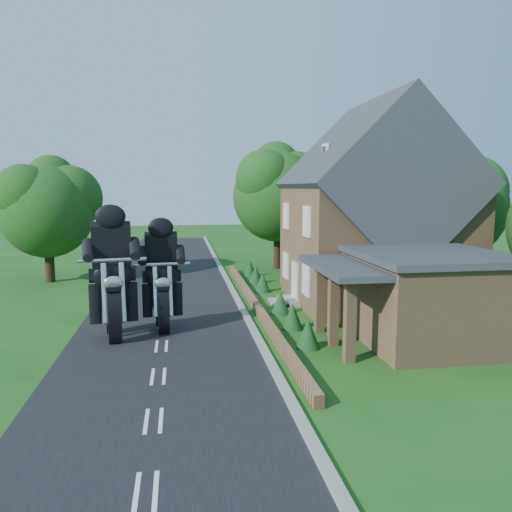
{
  "coord_description": "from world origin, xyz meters",
  "views": [
    {
      "loc": [
        0.74,
        -18.1,
        5.84
      ],
      "look_at": [
        4.09,
        3.61,
        2.8
      ],
      "focal_mm": 35.0,
      "sensor_mm": 36.0,
      "label": 1
    }
  ],
  "objects": [
    {
      "name": "ground",
      "position": [
        0.0,
        0.0,
        0.0
      ],
      "size": [
        120.0,
        120.0,
        0.0
      ],
      "primitive_type": "plane",
      "color": "#194814",
      "rests_on": "ground"
    },
    {
      "name": "road",
      "position": [
        0.0,
        0.0,
        0.01
      ],
      "size": [
        7.0,
        80.0,
        0.02
      ],
      "primitive_type": "cube",
      "color": "black",
      "rests_on": "ground"
    },
    {
      "name": "kerb",
      "position": [
        3.65,
        0.0,
        0.06
      ],
      "size": [
        0.3,
        80.0,
        0.12
      ],
      "primitive_type": "cube",
      "color": "gray",
      "rests_on": "ground"
    },
    {
      "name": "garden_wall",
      "position": [
        4.3,
        5.0,
        0.2
      ],
      "size": [
        0.3,
        22.0,
        0.4
      ],
      "primitive_type": "cube",
      "color": "#8F6A48",
      "rests_on": "ground"
    },
    {
      "name": "house",
      "position": [
        10.49,
        6.0,
        4.34
      ],
      "size": [
        9.54,
        8.64,
        10.24
      ],
      "color": "#8F6A48",
      "rests_on": "ground"
    },
    {
      "name": "annex",
      "position": [
        9.87,
        -0.8,
        1.77
      ],
      "size": [
        7.05,
        5.94,
        3.44
      ],
      "color": "#8F6A48",
      "rests_on": "ground"
    },
    {
      "name": "tree_house_right",
      "position": [
        16.65,
        8.62,
        5.19
      ],
      "size": [
        6.51,
        6.0,
        8.4
      ],
      "color": "black",
      "rests_on": "ground"
    },
    {
      "name": "tree_behind_house",
      "position": [
        14.18,
        16.14,
        6.23
      ],
      "size": [
        7.81,
        7.2,
        10.08
      ],
      "color": "black",
      "rests_on": "ground"
    },
    {
      "name": "tree_behind_left",
      "position": [
        8.16,
        17.13,
        5.73
      ],
      "size": [
        6.94,
        6.4,
        9.16
      ],
      "color": "black",
      "rests_on": "ground"
    },
    {
      "name": "tree_far_road",
      "position": [
        -6.86,
        14.11,
        4.84
      ],
      "size": [
        6.08,
        5.6,
        7.84
      ],
      "color": "black",
      "rests_on": "ground"
    },
    {
      "name": "shrub_a",
      "position": [
        5.3,
        -1.0,
        0.55
      ],
      "size": [
        0.9,
        0.9,
        1.1
      ],
      "primitive_type": "cone",
      "color": "#113818",
      "rests_on": "ground"
    },
    {
      "name": "shrub_b",
      "position": [
        5.3,
        1.5,
        0.55
      ],
      "size": [
        0.9,
        0.9,
        1.1
      ],
      "primitive_type": "cone",
      "color": "#113818",
      "rests_on": "ground"
    },
    {
      "name": "shrub_c",
      "position": [
        5.3,
        4.0,
        0.55
      ],
      "size": [
        0.9,
        0.9,
        1.1
      ],
      "primitive_type": "cone",
      "color": "#113818",
      "rests_on": "ground"
    },
    {
      "name": "shrub_d",
      "position": [
        5.3,
        9.0,
        0.55
      ],
      "size": [
        0.9,
        0.9,
        1.1
      ],
      "primitive_type": "cone",
      "color": "#113818",
      "rests_on": "ground"
    },
    {
      "name": "shrub_e",
      "position": [
        5.3,
        11.5,
        0.55
      ],
      "size": [
        0.9,
        0.9,
        1.1
      ],
      "primitive_type": "cone",
      "color": "#113818",
      "rests_on": "ground"
    },
    {
      "name": "shrub_f",
      "position": [
        5.3,
        14.0,
        0.55
      ],
      "size": [
        0.9,
        0.9,
        1.1
      ],
      "primitive_type": "cone",
      "color": "#113818",
      "rests_on": "ground"
    },
    {
      "name": "motorcycle_lead",
      "position": [
        -0.0,
        2.16,
        0.69
      ],
      "size": [
        0.51,
        1.52,
        1.39
      ],
      "primitive_type": null,
      "rotation": [
        0.0,
        0.0,
        3.23
      ],
      "color": "black",
      "rests_on": "ground"
    },
    {
      "name": "motorcycle_follow",
      "position": [
        -1.82,
        1.26,
        0.78
      ],
      "size": [
        0.68,
        1.72,
        1.56
      ],
      "primitive_type": null,
      "rotation": [
        0.0,
        0.0,
        3.3
      ],
      "color": "black",
      "rests_on": "ground"
    }
  ]
}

